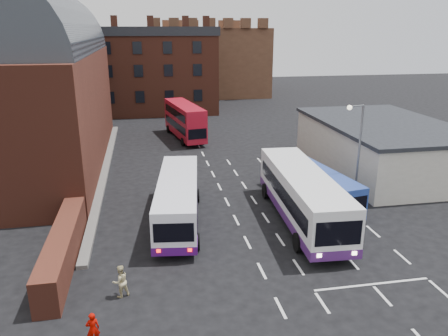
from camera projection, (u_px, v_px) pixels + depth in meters
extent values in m
plane|color=black|center=(258.00, 263.00, 23.40)|extent=(180.00, 180.00, 0.00)
cube|color=#602B1E|center=(31.00, 111.00, 38.84)|extent=(12.00, 28.00, 10.00)
cylinder|color=#1E2328|center=(23.00, 53.00, 37.31)|extent=(12.00, 26.00, 12.00)
cube|color=#602B1E|center=(63.00, 247.00, 23.23)|extent=(1.20, 10.00, 1.80)
cube|color=beige|center=(383.00, 147.00, 38.48)|extent=(10.00, 16.00, 4.00)
cube|color=#282B30|center=(385.00, 124.00, 37.84)|extent=(10.40, 16.40, 0.30)
cube|color=brown|center=(139.00, 75.00, 63.73)|extent=(22.00, 10.00, 11.00)
cube|color=brown|center=(202.00, 61.00, 84.38)|extent=(22.00, 22.00, 12.00)
cube|color=white|center=(178.00, 198.00, 27.86)|extent=(3.74, 10.88, 2.42)
cube|color=black|center=(178.00, 195.00, 27.82)|extent=(3.65, 9.70, 0.87)
cylinder|color=black|center=(164.00, 196.00, 31.39)|extent=(0.39, 1.00, 0.97)
cylinder|color=black|center=(154.00, 243.00, 24.57)|extent=(0.39, 1.00, 0.97)
cylinder|color=black|center=(197.00, 195.00, 31.52)|extent=(0.39, 1.00, 0.97)
cylinder|color=black|center=(197.00, 242.00, 24.71)|extent=(0.39, 1.00, 0.97)
cube|color=white|center=(302.00, 193.00, 27.88)|extent=(3.40, 12.32, 2.77)
cube|color=black|center=(302.00, 191.00, 27.83)|extent=(3.40, 11.12, 1.00)
cylinder|color=black|center=(345.00, 239.00, 24.81)|extent=(0.37, 1.12, 1.11)
cylinder|color=black|center=(302.00, 189.00, 32.55)|extent=(0.37, 1.12, 1.11)
cylinder|color=black|center=(298.00, 242.00, 24.47)|extent=(0.37, 1.12, 1.11)
cylinder|color=black|center=(266.00, 191.00, 32.21)|extent=(0.37, 1.12, 1.11)
cube|color=#264198|center=(313.00, 182.00, 31.12)|extent=(3.73, 9.78, 2.17)
cube|color=black|center=(313.00, 181.00, 31.08)|extent=(3.59, 8.61, 0.78)
cylinder|color=black|center=(350.00, 210.00, 29.09)|extent=(0.38, 0.90, 0.87)
cylinder|color=black|center=(301.00, 180.00, 34.83)|extent=(0.38, 0.90, 0.87)
cylinder|color=black|center=(322.00, 215.00, 28.38)|extent=(0.38, 0.90, 0.87)
cylinder|color=black|center=(277.00, 183.00, 34.12)|extent=(0.38, 0.90, 0.87)
cube|color=#B11326|center=(185.00, 120.00, 49.11)|extent=(3.88, 10.06, 3.48)
cube|color=black|center=(185.00, 124.00, 49.26)|extent=(3.73, 8.88, 0.80)
cylinder|color=black|center=(203.00, 140.00, 47.22)|extent=(0.40, 0.92, 0.89)
cylinder|color=black|center=(186.00, 128.00, 53.12)|extent=(0.40, 0.92, 0.89)
cylinder|color=black|center=(183.00, 142.00, 46.48)|extent=(0.40, 0.92, 0.89)
cylinder|color=black|center=(168.00, 129.00, 52.38)|extent=(0.40, 0.92, 0.89)
cylinder|color=slate|center=(358.00, 158.00, 29.61)|extent=(0.14, 0.14, 7.21)
cylinder|color=slate|center=(357.00, 106.00, 28.21)|extent=(1.22, 0.51, 0.09)
sphere|color=#FFF2CC|center=(350.00, 108.00, 27.92)|extent=(0.32, 0.32, 0.32)
imported|color=#A30700|center=(93.00, 329.00, 17.17)|extent=(0.60, 0.46, 1.46)
imported|color=#C5B785|center=(120.00, 281.00, 20.29)|extent=(0.96, 0.88, 1.59)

